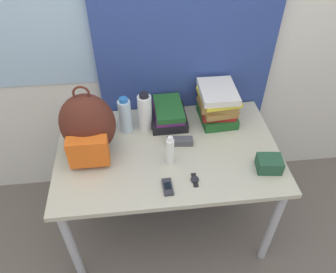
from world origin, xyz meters
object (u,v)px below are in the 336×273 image
(sunscreen_bottle, at_px, (171,151))
(book_stack_center, at_px, (217,104))
(backpack, at_px, (88,127))
(water_bottle, at_px, (125,116))
(book_stack_left, at_px, (168,114))
(cell_phone, at_px, (168,187))
(sunglasses_case, at_px, (180,141))
(sports_bottle, at_px, (145,112))
(camera_pouch, at_px, (269,164))
(wristwatch, at_px, (195,180))

(sunscreen_bottle, bearing_deg, book_stack_center, 46.06)
(backpack, distance_m, water_bottle, 0.26)
(backpack, relative_size, book_stack_left, 1.60)
(backpack, xyz_separation_m, water_bottle, (0.19, 0.15, -0.07))
(sunscreen_bottle, height_order, cell_phone, sunscreen_bottle)
(book_stack_center, bearing_deg, book_stack_left, 177.96)
(sunscreen_bottle, bearing_deg, backpack, 161.97)
(book_stack_left, distance_m, sunglasses_case, 0.22)
(cell_phone, xyz_separation_m, sunglasses_case, (0.11, 0.32, 0.01))
(sports_bottle, bearing_deg, book_stack_left, 16.07)
(book_stack_center, xyz_separation_m, water_bottle, (-0.56, -0.05, -0.00))
(sports_bottle, bearing_deg, sunscreen_bottle, -69.34)
(sunscreen_bottle, distance_m, camera_pouch, 0.53)
(backpack, xyz_separation_m, sports_bottle, (0.31, 0.17, -0.06))
(book_stack_center, height_order, water_bottle, water_bottle)
(book_stack_left, distance_m, sunscreen_bottle, 0.35)
(camera_pouch, bearing_deg, cell_phone, -172.73)
(book_stack_center, bearing_deg, water_bottle, -175.31)
(camera_pouch, bearing_deg, backpack, 165.40)
(sunscreen_bottle, bearing_deg, camera_pouch, -11.66)
(water_bottle, xyz_separation_m, sports_bottle, (0.12, 0.02, 0.01))
(book_stack_left, relative_size, sunscreen_bottle, 1.45)
(book_stack_center, relative_size, camera_pouch, 1.95)
(cell_phone, relative_size, sunglasses_case, 0.69)
(backpack, bearing_deg, sunscreen_bottle, -18.03)
(wristwatch, bearing_deg, sports_bottle, 116.61)
(book_stack_center, height_order, camera_pouch, book_stack_center)
(sunscreen_bottle, bearing_deg, wristwatch, -52.37)
(book_stack_center, distance_m, sports_bottle, 0.44)
(cell_phone, bearing_deg, sunscreen_bottle, 78.54)
(book_stack_left, bearing_deg, wristwatch, -80.53)
(book_stack_center, bearing_deg, sunscreen_bottle, -133.94)
(water_bottle, relative_size, wristwatch, 2.52)
(book_stack_left, relative_size, camera_pouch, 1.92)
(backpack, xyz_separation_m, camera_pouch, (0.94, -0.25, -0.14))
(book_stack_center, height_order, cell_phone, book_stack_center)
(camera_pouch, bearing_deg, sunglasses_case, 150.86)
(book_stack_center, distance_m, sunglasses_case, 0.34)
(backpack, xyz_separation_m, sunglasses_case, (0.50, 0.00, -0.16))
(backpack, distance_m, wristwatch, 0.63)
(book_stack_center, xyz_separation_m, sports_bottle, (-0.44, -0.03, 0.00))
(sports_bottle, relative_size, sunscreen_bottle, 1.35)
(water_bottle, xyz_separation_m, sunscreen_bottle, (0.23, -0.29, -0.03))
(book_stack_left, bearing_deg, cell_phone, -96.83)
(sunscreen_bottle, bearing_deg, sunglasses_case, 63.45)
(book_stack_left, distance_m, water_bottle, 0.27)
(book_stack_left, bearing_deg, camera_pouch, -43.19)
(sunscreen_bottle, xyz_separation_m, sunglasses_case, (0.07, 0.14, -0.07))
(water_bottle, height_order, cell_phone, water_bottle)
(sunglasses_case, bearing_deg, camera_pouch, -29.14)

